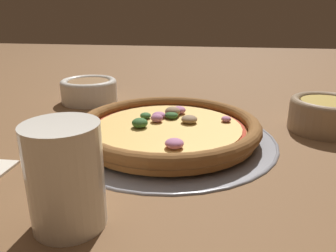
{
  "coord_description": "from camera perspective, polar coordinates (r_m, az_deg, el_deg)",
  "views": [
    {
      "loc": [
        -0.08,
        0.51,
        0.21
      ],
      "look_at": [
        0.0,
        0.0,
        0.02
      ],
      "focal_mm": 35.0,
      "sensor_mm": 36.0,
      "label": 1
    }
  ],
  "objects": [
    {
      "name": "pizza_tray",
      "position": [
        0.56,
        -0.0,
        -2.09
      ],
      "size": [
        0.36,
        0.36,
        0.01
      ],
      "color": "gray",
      "rests_on": "ground_plane"
    },
    {
      "name": "bowl_near",
      "position": [
        0.66,
        25.9,
        2.04
      ],
      "size": [
        0.13,
        0.13,
        0.06
      ],
      "color": "#9E8466",
      "rests_on": "ground_plane"
    },
    {
      "name": "drinking_cup",
      "position": [
        0.34,
        -17.4,
        -8.34
      ],
      "size": [
        0.07,
        0.07,
        0.11
      ],
      "color": "silver",
      "rests_on": "ground_plane"
    },
    {
      "name": "bowl_far",
      "position": [
        0.8,
        -13.58,
        6.21
      ],
      "size": [
        0.13,
        0.13,
        0.05
      ],
      "color": "silver",
      "rests_on": "ground_plane"
    },
    {
      "name": "ground_plane",
      "position": [
        0.56,
        -0.0,
        -2.35
      ],
      "size": [
        3.0,
        3.0,
        0.0
      ],
      "primitive_type": "plane",
      "color": "brown"
    },
    {
      "name": "pizza",
      "position": [
        0.55,
        0.01,
        -0.19
      ],
      "size": [
        0.31,
        0.31,
        0.04
      ],
      "color": "#A86B33",
      "rests_on": "pizza_tray"
    }
  ]
}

